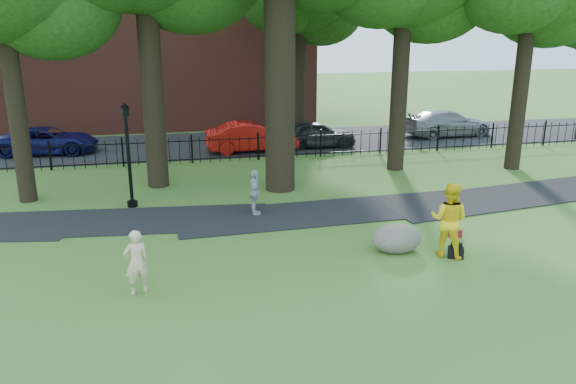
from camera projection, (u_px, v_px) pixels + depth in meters
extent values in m
plane|color=#456E26|center=(335.00, 261.00, 14.73)|extent=(120.00, 120.00, 0.00)
cube|color=black|center=(329.00, 213.00, 18.58)|extent=(36.07, 3.85, 0.03)
cube|color=black|center=(245.00, 143.00, 29.70)|extent=(80.00, 7.00, 0.02)
cube|color=black|center=(258.00, 138.00, 25.67)|extent=(44.00, 0.04, 0.04)
cube|color=black|center=(258.00, 156.00, 25.91)|extent=(44.00, 0.04, 0.04)
cube|color=brown|center=(160.00, 25.00, 34.65)|extent=(18.00, 8.00, 12.00)
cylinder|color=black|center=(280.00, 46.00, 19.79)|extent=(1.10, 1.10, 10.50)
cylinder|color=black|center=(14.00, 91.00, 18.77)|extent=(0.60, 0.60, 7.70)
cylinder|color=black|center=(151.00, 66.00, 20.45)|extent=(0.80, 0.80, 9.10)
cylinder|color=black|center=(400.00, 70.00, 23.11)|extent=(0.70, 0.70, 8.40)
cylinder|color=black|center=(522.00, 74.00, 23.27)|extent=(0.64, 0.64, 8.05)
imported|color=beige|center=(136.00, 262.00, 12.76)|extent=(0.65, 0.52, 1.54)
imported|color=yellow|center=(449.00, 220.00, 14.83)|extent=(1.25, 1.23, 2.03)
imported|color=#A9A9AE|center=(255.00, 193.00, 18.14)|extent=(0.48, 0.93, 1.51)
ellipsoid|color=#605C50|center=(397.00, 237.00, 15.34)|extent=(1.67, 1.47, 0.81)
cylinder|color=black|center=(129.00, 162.00, 18.79)|extent=(0.12, 0.12, 3.13)
cylinder|color=black|center=(132.00, 204.00, 19.20)|extent=(0.35, 0.35, 0.20)
cube|color=black|center=(125.00, 111.00, 18.30)|extent=(0.28, 0.28, 0.29)
cone|color=black|center=(124.00, 105.00, 18.25)|extent=(0.31, 0.31, 0.16)
cube|color=black|center=(456.00, 252.00, 14.92)|extent=(0.46, 0.39, 0.30)
cube|color=maroon|center=(455.00, 233.00, 16.40)|extent=(0.36, 0.26, 0.23)
imported|color=#B6130E|center=(251.00, 137.00, 27.50)|extent=(4.51, 1.71, 1.47)
imported|color=#0E1047|center=(48.00, 141.00, 27.02)|extent=(4.79, 2.50, 1.29)
imported|color=black|center=(317.00, 134.00, 28.52)|extent=(4.05, 1.81, 1.35)
imported|color=gray|center=(447.00, 123.00, 31.41)|extent=(5.14, 2.37, 1.46)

